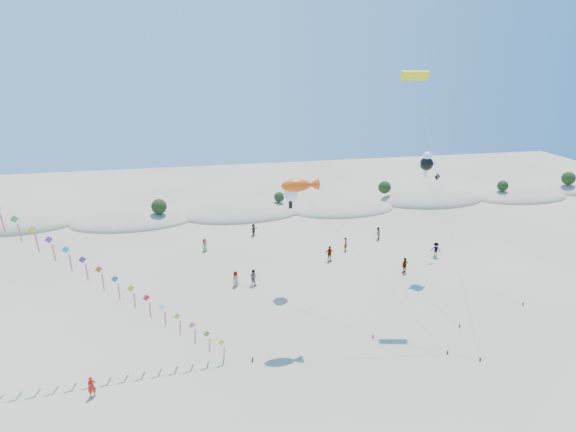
{
  "coord_description": "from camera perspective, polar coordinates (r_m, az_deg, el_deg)",
  "views": [
    {
      "loc": [
        -7.19,
        -25.02,
        23.36
      ],
      "look_at": [
        0.9,
        14.0,
        9.88
      ],
      "focal_mm": 30.0,
      "sensor_mm": 36.0,
      "label": 1
    }
  ],
  "objects": [
    {
      "name": "dark_kite",
      "position": [
        57.1,
        19.83,
        0.43
      ],
      "size": [
        2.99,
        14.48,
        10.02
      ],
      "color": "#3F2D1E",
      "rests_on": "ground"
    },
    {
      "name": "flyer_foreground",
      "position": [
        39.02,
        -22.23,
        -18.23
      ],
      "size": [
        0.68,
        0.57,
        1.61
      ],
      "primitive_type": "imported",
      "rotation": [
        0.0,
        0.0,
        0.36
      ],
      "color": "red",
      "rests_on": "ground"
    },
    {
      "name": "fish_kite",
      "position": [
        39.28,
        1.49,
        3.63
      ],
      "size": [
        12.62,
        7.17,
        13.74
      ],
      "color": "#3F2D1E",
      "rests_on": "ground"
    },
    {
      "name": "cartoon_kite_high",
      "position": [
        53.6,
        16.12,
        6.1
      ],
      "size": [
        2.97,
        13.23,
        13.54
      ],
      "color": "#3F2D1E",
      "rests_on": "ground"
    },
    {
      "name": "ground",
      "position": [
        34.98,
        3.49,
        -23.26
      ],
      "size": [
        160.0,
        160.0,
        0.0
      ],
      "primitive_type": "plane",
      "color": "gray",
      "rests_on": "ground"
    },
    {
      "name": "dune_ridge",
      "position": [
        74.37,
        -4.76,
        0.41
      ],
      "size": [
        145.3,
        11.49,
        5.57
      ],
      "color": "gray",
      "rests_on": "ground"
    },
    {
      "name": "beachgoers",
      "position": [
        58.1,
        4.21,
        -4.13
      ],
      "size": [
        28.42,
        16.17,
        1.9
      ],
      "color": "slate",
      "rests_on": "ground"
    },
    {
      "name": "cartoon_kite_low",
      "position": [
        48.4,
        0.32,
        2.84
      ],
      "size": [
        5.63,
        12.56,
        11.37
      ],
      "color": "#3F2D1E",
      "rests_on": "ground"
    },
    {
      "name": "parafoil_kite",
      "position": [
        45.37,
        14.89,
        15.31
      ],
      "size": [
        3.13,
        12.52,
        21.97
      ],
      "color": "#3F2D1E",
      "rests_on": "ground"
    },
    {
      "name": "kite_train",
      "position": [
        39.12,
        -26.23,
        -2.84
      ],
      "size": [
        26.84,
        5.48,
        19.99
      ],
      "color": "#3F2D1E",
      "rests_on": "ground"
    }
  ]
}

